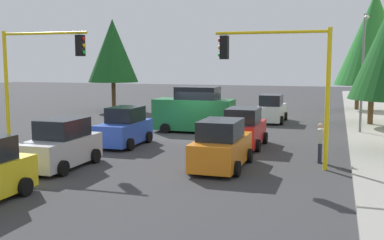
{
  "coord_description": "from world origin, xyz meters",
  "views": [
    {
      "loc": [
        24.62,
        7.87,
        4.23
      ],
      "look_at": [
        1.54,
        0.55,
        1.2
      ],
      "focal_mm": 43.1,
      "sensor_mm": 36.0,
      "label": 1
    }
  ],
  "objects": [
    {
      "name": "car_orange",
      "position": [
        6.9,
        3.5,
        0.9
      ],
      "size": [
        4.17,
        2.01,
        1.98
      ],
      "color": "orange",
      "rests_on": "ground"
    },
    {
      "name": "tree_roadside_far",
      "position": [
        -18.0,
        9.5,
        4.76
      ],
      "size": [
        3.98,
        3.98,
        7.25
      ],
      "color": "brown",
      "rests_on": "ground"
    },
    {
      "name": "street_lamp_curbside",
      "position": [
        -3.61,
        9.2,
        4.35
      ],
      "size": [
        2.15,
        0.28,
        7.0
      ],
      "color": "slate",
      "rests_on": "ground"
    },
    {
      "name": "car_red",
      "position": [
        1.97,
        3.41,
        0.9
      ],
      "size": [
        3.78,
        2.04,
        1.98
      ],
      "color": "red",
      "rests_on": "ground"
    },
    {
      "name": "delivery_van_green",
      "position": [
        -2.0,
        -0.42,
        1.28
      ],
      "size": [
        2.22,
        4.8,
        2.77
      ],
      "color": "#1E7238",
      "rests_on": "ground"
    },
    {
      "name": "sidewalk_kerb",
      "position": [
        -5.0,
        10.5,
        0.07
      ],
      "size": [
        80.0,
        4.0,
        0.15
      ],
      "primitive_type": "cube",
      "color": "gray",
      "rests_on": "ground"
    },
    {
      "name": "ground_plane",
      "position": [
        0.0,
        0.0,
        0.0
      ],
      "size": [
        120.0,
        120.0,
        0.0
      ],
      "primitive_type": "plane",
      "color": "#353538"
    },
    {
      "name": "tree_opposite_side",
      "position": [
        -12.0,
        -11.0,
        5.24
      ],
      "size": [
        4.36,
        4.36,
        7.98
      ],
      "color": "brown",
      "rests_on": "ground"
    },
    {
      "name": "traffic_signal_near_left",
      "position": [
        6.0,
        5.68,
        3.95
      ],
      "size": [
        0.36,
        4.59,
        5.57
      ],
      "color": "yellow",
      "rests_on": "ground"
    },
    {
      "name": "tree_roadside_mid",
      "position": [
        -8.0,
        10.0,
        5.82
      ],
      "size": [
        4.83,
        4.83,
        8.85
      ],
      "color": "brown",
      "rests_on": "ground"
    },
    {
      "name": "lane_arrow_near",
      "position": [
        11.51,
        -3.0,
        0.01
      ],
      "size": [
        2.4,
        1.1,
        1.1
      ],
      "color": "silver",
      "rests_on": "ground"
    },
    {
      "name": "car_silver",
      "position": [
        8.77,
        -2.71,
        0.9
      ],
      "size": [
        3.9,
        1.98,
        1.98
      ],
      "color": "#B2B5BA",
      "rests_on": "ground"
    },
    {
      "name": "pedestrian_crossing",
      "position": [
        4.72,
        7.24,
        0.91
      ],
      "size": [
        0.4,
        0.24,
        1.7
      ],
      "color": "#262638",
      "rests_on": "ground"
    },
    {
      "name": "car_white",
      "position": [
        -8.2,
        3.41,
        0.9
      ],
      "size": [
        4.13,
        1.95,
        1.98
      ],
      "color": "white",
      "rests_on": "ground"
    },
    {
      "name": "traffic_signal_near_right",
      "position": [
        6.0,
        -5.7,
        4.05
      ],
      "size": [
        0.36,
        4.59,
        5.72
      ],
      "color": "yellow",
      "rests_on": "ground"
    },
    {
      "name": "car_blue",
      "position": [
        3.46,
        -2.46,
        0.89
      ],
      "size": [
        3.72,
        1.94,
        1.98
      ],
      "color": "blue",
      "rests_on": "ground"
    }
  ]
}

